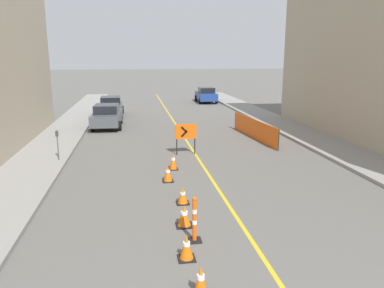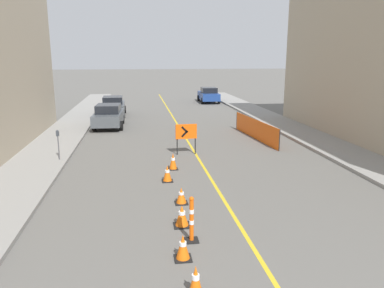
{
  "view_description": "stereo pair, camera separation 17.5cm",
  "coord_description": "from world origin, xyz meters",
  "px_view_note": "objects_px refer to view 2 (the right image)",
  "views": [
    {
      "loc": [
        -2.95,
        -1.8,
        4.7
      ],
      "look_at": [
        -0.48,
        13.89,
        1.0
      ],
      "focal_mm": 35.0,
      "sensor_mm": 36.0,
      "label": 1
    },
    {
      "loc": [
        -2.77,
        -1.83,
        4.7
      ],
      "look_at": [
        -0.48,
        13.89,
        1.0
      ],
      "focal_mm": 35.0,
      "sensor_mm": 36.0,
      "label": 2
    }
  ],
  "objects_px": {
    "delineator_post_front": "(192,222)",
    "parking_meter_near_curb": "(58,139)",
    "traffic_cone_second": "(183,247)",
    "arrow_barricade_primary": "(186,133)",
    "traffic_cone_fifth": "(167,173)",
    "parked_car_curb_mid": "(113,106)",
    "traffic_cone_fourth": "(181,196)",
    "parked_car_curb_far": "(209,95)",
    "traffic_cone_farthest": "(173,161)",
    "parked_car_curb_near": "(109,116)",
    "traffic_cone_nearest": "(196,281)",
    "traffic_cone_third": "(182,216)"
  },
  "relations": [
    {
      "from": "traffic_cone_fourth",
      "to": "traffic_cone_fifth",
      "type": "distance_m",
      "value": 2.33
    },
    {
      "from": "traffic_cone_third",
      "to": "delineator_post_front",
      "type": "xyz_separation_m",
      "value": [
        0.14,
        -0.93,
        0.23
      ]
    },
    {
      "from": "arrow_barricade_primary",
      "to": "parked_car_curb_far",
      "type": "distance_m",
      "value": 21.89
    },
    {
      "from": "delineator_post_front",
      "to": "parked_car_curb_mid",
      "type": "bearing_deg",
      "value": 98.37
    },
    {
      "from": "delineator_post_front",
      "to": "parking_meter_near_curb",
      "type": "bearing_deg",
      "value": 120.65
    },
    {
      "from": "parked_car_curb_near",
      "to": "parked_car_curb_far",
      "type": "xyz_separation_m",
      "value": [
        9.44,
        13.26,
        0.0
      ]
    },
    {
      "from": "traffic_cone_third",
      "to": "traffic_cone_nearest",
      "type": "bearing_deg",
      "value": -91.93
    },
    {
      "from": "delineator_post_front",
      "to": "traffic_cone_third",
      "type": "bearing_deg",
      "value": 98.63
    },
    {
      "from": "parked_car_curb_mid",
      "to": "parking_meter_near_curb",
      "type": "relative_size",
      "value": 3.16
    },
    {
      "from": "traffic_cone_fifth",
      "to": "parking_meter_near_curb",
      "type": "xyz_separation_m",
      "value": [
        -4.65,
        3.33,
        0.8
      ]
    },
    {
      "from": "parked_car_curb_far",
      "to": "arrow_barricade_primary",
      "type": "bearing_deg",
      "value": -101.88
    },
    {
      "from": "arrow_barricade_primary",
      "to": "parked_car_curb_far",
      "type": "bearing_deg",
      "value": 72.28
    },
    {
      "from": "traffic_cone_second",
      "to": "delineator_post_front",
      "type": "distance_m",
      "value": 0.95
    },
    {
      "from": "parked_car_curb_near",
      "to": "parked_car_curb_far",
      "type": "distance_m",
      "value": 16.28
    },
    {
      "from": "parked_car_curb_near",
      "to": "parking_meter_near_curb",
      "type": "relative_size",
      "value": 3.19
    },
    {
      "from": "parked_car_curb_near",
      "to": "parked_car_curb_far",
      "type": "relative_size",
      "value": 1.01
    },
    {
      "from": "parked_car_curb_far",
      "to": "traffic_cone_nearest",
      "type": "bearing_deg",
      "value": -99.44
    },
    {
      "from": "traffic_cone_nearest",
      "to": "traffic_cone_third",
      "type": "bearing_deg",
      "value": 88.07
    },
    {
      "from": "traffic_cone_fifth",
      "to": "arrow_barricade_primary",
      "type": "distance_m",
      "value": 4.24
    },
    {
      "from": "parked_car_curb_near",
      "to": "traffic_cone_second",
      "type": "bearing_deg",
      "value": -77.94
    },
    {
      "from": "traffic_cone_nearest",
      "to": "traffic_cone_second",
      "type": "relative_size",
      "value": 1.08
    },
    {
      "from": "traffic_cone_fifth",
      "to": "parked_car_curb_far",
      "type": "distance_m",
      "value": 26.06
    },
    {
      "from": "traffic_cone_fourth",
      "to": "delineator_post_front",
      "type": "bearing_deg",
      "value": -90.81
    },
    {
      "from": "traffic_cone_third",
      "to": "parked_car_curb_mid",
      "type": "xyz_separation_m",
      "value": [
        -3.12,
        21.23,
        0.49
      ]
    },
    {
      "from": "traffic_cone_second",
      "to": "arrow_barricade_primary",
      "type": "relative_size",
      "value": 0.41
    },
    {
      "from": "parked_car_curb_mid",
      "to": "traffic_cone_nearest",
      "type": "bearing_deg",
      "value": -84.22
    },
    {
      "from": "traffic_cone_nearest",
      "to": "parking_meter_near_curb",
      "type": "xyz_separation_m",
      "value": [
        -4.64,
        10.55,
        0.78
      ]
    },
    {
      "from": "traffic_cone_nearest",
      "to": "traffic_cone_farthest",
      "type": "bearing_deg",
      "value": 87.48
    },
    {
      "from": "traffic_cone_third",
      "to": "parked_car_curb_mid",
      "type": "height_order",
      "value": "parked_car_curb_mid"
    },
    {
      "from": "parked_car_curb_near",
      "to": "parked_car_curb_mid",
      "type": "relative_size",
      "value": 1.01
    },
    {
      "from": "traffic_cone_nearest",
      "to": "parked_car_curb_far",
      "type": "distance_m",
      "value": 33.11
    },
    {
      "from": "traffic_cone_nearest",
      "to": "traffic_cone_farthest",
      "type": "height_order",
      "value": "traffic_cone_farthest"
    },
    {
      "from": "traffic_cone_nearest",
      "to": "delineator_post_front",
      "type": "relative_size",
      "value": 0.55
    },
    {
      "from": "parked_car_curb_mid",
      "to": "parking_meter_near_curb",
      "type": "distance_m",
      "value": 14.01
    },
    {
      "from": "traffic_cone_farthest",
      "to": "parking_meter_near_curb",
      "type": "relative_size",
      "value": 0.52
    },
    {
      "from": "traffic_cone_second",
      "to": "traffic_cone_farthest",
      "type": "distance_m",
      "value": 7.34
    },
    {
      "from": "traffic_cone_second",
      "to": "traffic_cone_fourth",
      "type": "distance_m",
      "value": 3.48
    },
    {
      "from": "traffic_cone_second",
      "to": "parked_car_curb_mid",
      "type": "bearing_deg",
      "value": 97.25
    },
    {
      "from": "traffic_cone_nearest",
      "to": "traffic_cone_fifth",
      "type": "xyz_separation_m",
      "value": [
        0.02,
        7.22,
        -0.02
      ]
    },
    {
      "from": "traffic_cone_fourth",
      "to": "parked_car_curb_near",
      "type": "bearing_deg",
      "value": 102.96
    },
    {
      "from": "traffic_cone_nearest",
      "to": "traffic_cone_fifth",
      "type": "relative_size",
      "value": 1.05
    },
    {
      "from": "traffic_cone_nearest",
      "to": "parked_car_curb_near",
      "type": "height_order",
      "value": "parked_car_curb_near"
    },
    {
      "from": "arrow_barricade_primary",
      "to": "traffic_cone_farthest",
      "type": "bearing_deg",
      "value": -114.11
    },
    {
      "from": "traffic_cone_nearest",
      "to": "arrow_barricade_primary",
      "type": "height_order",
      "value": "arrow_barricade_primary"
    },
    {
      "from": "arrow_barricade_primary",
      "to": "traffic_cone_third",
      "type": "bearing_deg",
      "value": -102.38
    },
    {
      "from": "traffic_cone_third",
      "to": "parked_car_curb_far",
      "type": "bearing_deg",
      "value": 77.78
    },
    {
      "from": "traffic_cone_second",
      "to": "parked_car_curb_near",
      "type": "xyz_separation_m",
      "value": [
        -2.92,
        17.77,
        0.49
      ]
    },
    {
      "from": "traffic_cone_fourth",
      "to": "parked_car_curb_mid",
      "type": "xyz_separation_m",
      "value": [
        -3.3,
        19.56,
        0.53
      ]
    },
    {
      "from": "delineator_post_front",
      "to": "parked_car_curb_mid",
      "type": "height_order",
      "value": "parked_car_curb_mid"
    },
    {
      "from": "parked_car_curb_far",
      "to": "traffic_cone_fifth",
      "type": "bearing_deg",
      "value": -102.49
    }
  ]
}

